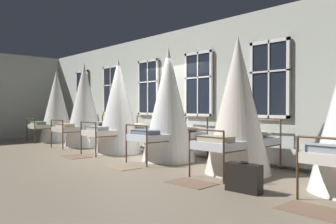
{
  "coord_description": "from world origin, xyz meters",
  "views": [
    {
      "loc": [
        7.21,
        -5.7,
        1.31
      ],
      "look_at": [
        1.08,
        -0.12,
        1.19
      ],
      "focal_mm": 36.43,
      "sensor_mm": 36.0,
      "label": 1
    }
  ],
  "objects": [
    {
      "name": "rug_sixth",
      "position": [
        5.28,
        -1.48,
        0.01
      ],
      "size": [
        0.8,
        0.56,
        0.01
      ],
      "primitive_type": "cube",
      "rotation": [
        0.0,
        0.0,
        0.0
      ],
      "color": "brown",
      "rests_on": "ground"
    },
    {
      "name": "back_wall_with_windows",
      "position": [
        0.0,
        1.09,
        1.75
      ],
      "size": [
        15.28,
        0.1,
        3.51
      ],
      "primitive_type": "cube",
      "color": "#B2B7AD",
      "rests_on": "ground"
    },
    {
      "name": "cot_fourth",
      "position": [
        1.05,
        -0.08,
        1.34
      ],
      "size": [
        1.31,
        2.0,
        2.78
      ],
      "rotation": [
        0.0,
        0.0,
        1.55
      ],
      "color": "#4C3323",
      "rests_on": "ground"
    },
    {
      "name": "ground",
      "position": [
        0.0,
        0.0,
        0.0
      ],
      "size": [
        28.55,
        28.55,
        0.0
      ],
      "primitive_type": "plane",
      "color": "gray"
    },
    {
      "name": "cot_fifth",
      "position": [
        3.15,
        -0.14,
        1.32
      ],
      "size": [
        1.31,
        2.0,
        2.74
      ],
      "rotation": [
        0.0,
        0.0,
        1.59
      ],
      "color": "#4C3323",
      "rests_on": "ground"
    },
    {
      "name": "cot_third",
      "position": [
        -1.01,
        -0.15,
        1.32
      ],
      "size": [
        1.31,
        1.98,
        2.72
      ],
      "rotation": [
        0.0,
        0.0,
        1.57
      ],
      "color": "#4C3323",
      "rests_on": "ground"
    },
    {
      "name": "window_bank",
      "position": [
        -0.0,
        0.97,
        1.01
      ],
      "size": [
        11.54,
        0.1,
        2.71
      ],
      "color": "black",
      "rests_on": "ground"
    },
    {
      "name": "rug_third",
      "position": [
        -1.06,
        -1.48,
        0.01
      ],
      "size": [
        0.82,
        0.59,
        0.01
      ],
      "primitive_type": "cube",
      "rotation": [
        0.0,
        0.0,
        -0.03
      ],
      "color": "brown",
      "rests_on": "ground"
    },
    {
      "name": "rug_fifth",
      "position": [
        3.17,
        -1.48,
        0.01
      ],
      "size": [
        0.82,
        0.6,
        0.01
      ],
      "primitive_type": "cube",
      "rotation": [
        0.0,
        0.0,
        0.04
      ],
      "color": "brown",
      "rests_on": "ground"
    },
    {
      "name": "cot_second",
      "position": [
        -3.13,
        -0.09,
        1.36
      ],
      "size": [
        1.31,
        2.0,
        2.82
      ],
      "rotation": [
        0.0,
        0.0,
        1.6
      ],
      "color": "#4C3323",
      "rests_on": "ground"
    },
    {
      "name": "suitcase_dark",
      "position": [
        4.13,
        -1.33,
        0.22
      ],
      "size": [
        0.57,
        0.26,
        0.47
      ],
      "rotation": [
        0.0,
        0.0,
        0.08
      ],
      "color": "black",
      "rests_on": "ground"
    },
    {
      "name": "rug_fourth",
      "position": [
        1.06,
        -1.48,
        0.01
      ],
      "size": [
        0.81,
        0.57,
        0.01
      ],
      "primitive_type": "cube",
      "rotation": [
        0.0,
        0.0,
        -0.01
      ],
      "color": "#8E7A5B",
      "rests_on": "ground"
    },
    {
      "name": "cot_first",
      "position": [
        -5.29,
        -0.09,
        1.32
      ],
      "size": [
        1.31,
        1.99,
        2.73
      ],
      "rotation": [
        0.0,
        0.0,
        1.55
      ],
      "color": "#4C3323",
      "rests_on": "ground"
    }
  ]
}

